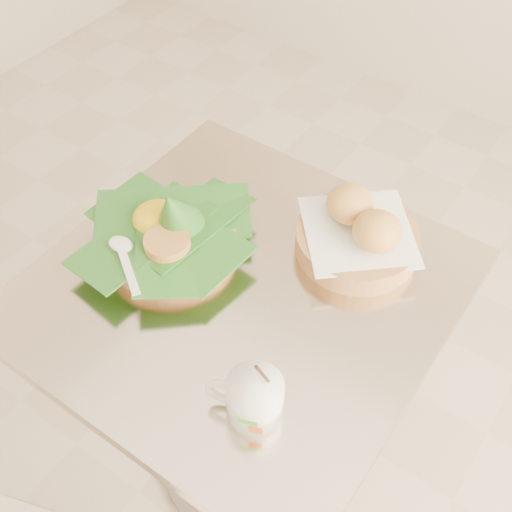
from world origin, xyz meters
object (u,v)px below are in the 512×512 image
Objects in this scene: bread_basket at (359,234)px; cafe_table at (244,352)px; rice_basket at (168,231)px; coffee_mug at (253,397)px.

cafe_table is at bearing -122.54° from bread_basket.
rice_basket is 1.14× the size of bread_basket.
coffee_mug is at bearing -84.82° from bread_basket.
cafe_table is 0.35m from bread_basket.
coffee_mug reaches higher than bread_basket.
bread_basket is (0.12, 0.20, 0.26)m from cafe_table.
coffee_mug is at bearing -29.92° from rice_basket.
bread_basket reaches higher than cafe_table.
rice_basket is 0.37m from coffee_mug.
rice_basket reaches higher than coffee_mug.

